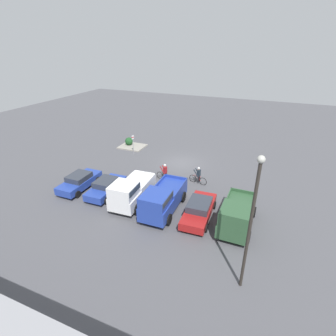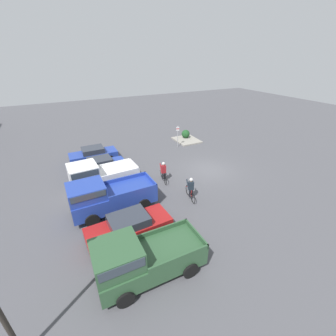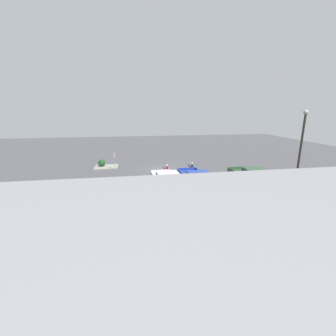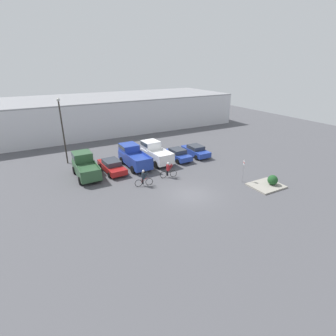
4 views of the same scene
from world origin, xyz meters
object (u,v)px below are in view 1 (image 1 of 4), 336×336
Objects in this scene: lamppost at (251,218)px; sedan_0 at (199,209)px; pickup_truck_0 at (237,215)px; pickup_truck_1 at (162,199)px; pickup_truck_2 at (130,191)px; sedan_2 at (80,181)px; fire_lane_sign at (133,142)px; shrub at (129,141)px; cyclist_1 at (198,175)px; sedan_1 at (106,187)px; cyclist_0 at (165,172)px.

sedan_0 is at bearing -52.68° from lamppost.
pickup_truck_0 reaches higher than pickup_truck_1.
pickup_truck_0 is at bearing -178.93° from pickup_truck_2.
sedan_0 is at bearing 179.77° from sedan_2.
shrub is at bearing -48.77° from fire_lane_sign.
pickup_truck_2 is at bearing 1.07° from pickup_truck_0.
fire_lane_sign is (9.16, -3.98, 0.62)m from cyclist_1.
pickup_truck_1 is 1.24× the size of sedan_2.
shrub is (1.45, -11.14, -0.06)m from sedan_2.
sedan_0 is 1.12× the size of sedan_1.
pickup_truck_1 is 2.25× the size of fire_lane_sign.
sedan_2 is 7.82m from cyclist_0.
pickup_truck_0 is 14.01m from sedan_2.
sedan_2 is 4.49× the size of shrub.
sedan_1 is 2.40× the size of cyclist_1.
cyclist_1 is 0.74× the size of fire_lane_sign.
fire_lane_sign is 2.48× the size of shrub.
sedan_1 is at bearing 49.23° from cyclist_0.
sedan_1 is at bearing -12.71° from pickup_truck_2.
lamppost reaches higher than cyclist_1.
lamppost is (-6.69, 4.57, 3.24)m from pickup_truck_1.
shrub is at bearing -82.59° from sedan_2.
pickup_truck_0 is 2.77× the size of cyclist_1.
pickup_truck_0 reaches higher than cyclist_1.
pickup_truck_1 is at bearing 111.20° from cyclist_0.
cyclist_0 is 13.34m from lamppost.
fire_lane_sign is (7.97, -9.57, 0.26)m from pickup_truck_1.
pickup_truck_1 is 1.26× the size of sedan_1.
cyclist_1 reaches higher than sedan_2.
pickup_truck_0 is 5.11× the size of shrub.
pickup_truck_1 is 5.33m from cyclist_0.
fire_lane_sign reaches higher than pickup_truck_0.
sedan_1 is 4.42× the size of shrub.
pickup_truck_0 is 8.37m from pickup_truck_2.
pickup_truck_2 is at bearing 167.29° from sedan_1.
cyclist_1 is at bearing -168.49° from cyclist_0.
sedan_1 is at bearing 35.83° from cyclist_1.
pickup_truck_2 is 5.67m from sedan_2.
cyclist_0 reaches higher than sedan_0.
sedan_0 is 7.45m from lamppost.
sedan_1 is at bearing -6.92° from pickup_truck_1.
cyclist_0 reaches higher than cyclist_1.
lamppost reaches higher than cyclist_0.
sedan_0 is 0.89× the size of pickup_truck_1.
cyclist_0 is at bearing -32.36° from pickup_truck_0.
lamppost is at bearing 136.02° from fire_lane_sign.
pickup_truck_0 reaches higher than cyclist_0.
sedan_2 is (14.00, -0.39, -0.49)m from pickup_truck_0.
sedan_1 is 2.80m from sedan_2.
cyclist_0 is 0.76× the size of fire_lane_sign.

